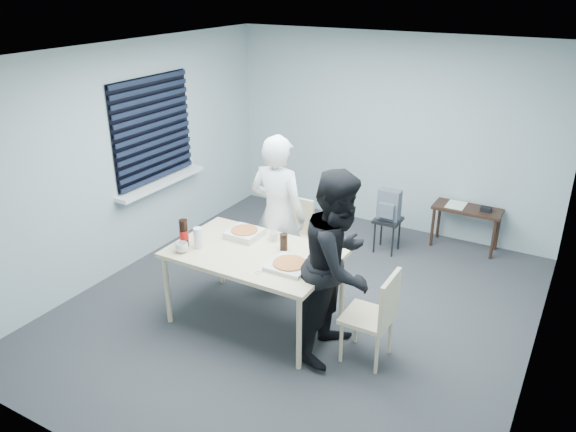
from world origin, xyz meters
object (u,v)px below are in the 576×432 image
Objects in this scene: person_black at (339,265)px; mug_a at (182,247)px; chair_right at (377,312)px; person_white at (278,215)px; dining_table at (254,257)px; chair_far at (293,231)px; mug_b at (274,236)px; soda_bottle at (184,234)px; backpack at (389,205)px; side_table at (467,214)px; stool at (387,227)px.

person_black reaches higher than mug_a.
person_white reaches higher than chair_right.
person_white reaches higher than dining_table.
chair_right is 0.53m from person_black.
chair_far reaches higher than mug_b.
chair_right reaches higher than mug_a.
mug_a is 1.23× the size of mug_b.
dining_table is at bearing 88.50° from person_black.
chair_right is 3.18× the size of soda_bottle.
person_black is (1.09, -1.13, 0.37)m from chair_far.
chair_right is 0.50× the size of person_white.
dining_table is at bearing -97.46° from mug_b.
chair_far is 2.33× the size of backpack.
person_black is 6.33× the size of soda_bottle.
person_black reaches higher than backpack.
dining_table is 3.08m from side_table.
soda_bottle is (-0.66, -0.24, 0.19)m from dining_table.
person_white reaches higher than soda_bottle.
person_black is (-0.38, -0.02, 0.37)m from chair_right.
stool is (0.78, 1.03, -0.18)m from chair_far.
dining_table is at bearing 179.75° from chair_right.
stool is (0.73, 1.47, -0.55)m from person_white.
chair_right is at bearing -87.23° from person_black.
dining_table is 0.92m from person_black.
backpack is at bearing 61.98° from soda_bottle.
person_white and person_black have the same top height.
person_white is 17.70× the size of mug_b.
dining_table is 0.33m from mug_b.
person_white is 3.99× the size of stool.
dining_table is 1.81× the size of chair_far.
chair_right is at bearing -14.14° from mug_b.
mug_b is at bearing 114.87° from person_white.
side_table is (0.52, 2.74, -0.41)m from person_black.
person_white is 1.05m from soda_bottle.
person_black is 0.93m from mug_b.
dining_table is 0.91× the size of person_black.
dining_table reaches higher than stool.
backpack reaches higher than side_table.
mug_b is (-1.39, -2.41, 0.36)m from side_table.
person_white is at bearing -127.24° from side_table.
dining_table is 13.08× the size of mug_a.
person_white reaches higher than mug_b.
dining_table is at bearing -80.47° from chair_far.
soda_bottle is at bearing 97.69° from person_black.
soda_bottle reaches higher than chair_right.
side_table is 1.03m from backpack.
chair_right is at bearing 6.74° from soda_bottle.
person_black is at bearing 7.69° from soda_bottle.
backpack is at bearing -90.00° from stool.
mug_a is (-0.60, -0.35, 0.11)m from dining_table.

